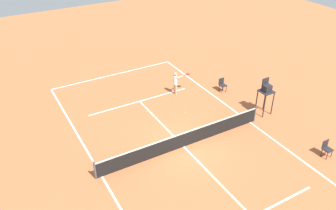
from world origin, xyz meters
name	(u,v)px	position (x,y,z in m)	size (l,w,h in m)	color
ground_plane	(184,147)	(0.00, 0.00, 0.00)	(60.00, 60.00, 0.00)	#B76038
court_lines	(184,147)	(0.00, 0.00, 0.00)	(9.69, 20.59, 0.01)	white
tennis_net	(184,139)	(0.00, 0.00, 0.50)	(10.29, 0.10, 1.07)	#4C4C51
player_serving	(176,81)	(-2.66, -5.33, 0.98)	(1.29, 0.46, 1.65)	#D8A884
tennis_ball	(185,112)	(-1.87, -2.90, 0.03)	(0.07, 0.07, 0.07)	#CCE033
umpire_chair	(266,91)	(-6.22, -0.44, 1.61)	(0.80, 0.80, 2.41)	#232328
courtside_chair_near	(327,148)	(-6.14, 4.41, 0.53)	(0.44, 0.46, 0.95)	#262626
courtside_chair_mid	(222,84)	(-5.71, -4.03, 0.53)	(0.44, 0.46, 0.95)	#262626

